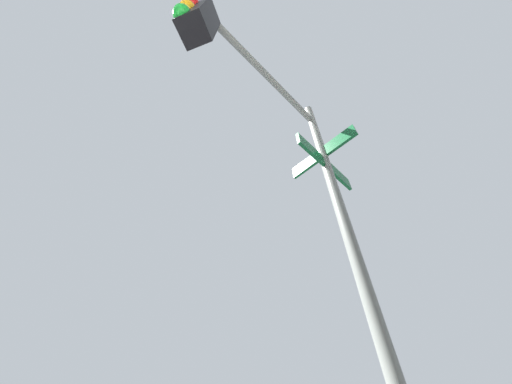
# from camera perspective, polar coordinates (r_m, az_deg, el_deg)

# --- Properties ---
(traffic_signal_near) EXTENTS (1.57, 2.53, 5.70)m
(traffic_signal_near) POSITION_cam_1_polar(r_m,az_deg,el_deg) (2.67, 4.59, 14.64)
(traffic_signal_near) COLOR slate
(traffic_signal_near) RESTS_ON ground_plane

